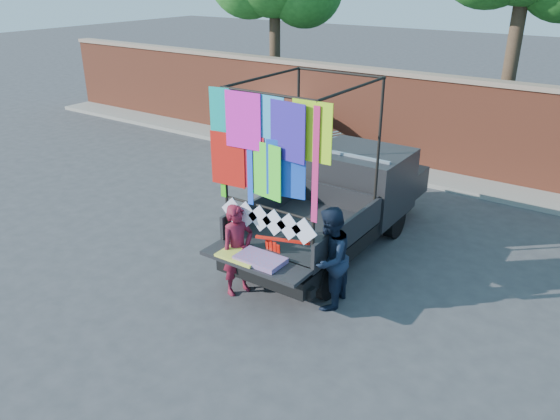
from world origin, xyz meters
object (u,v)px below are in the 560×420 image
Objects in this scene: sedan at (294,135)px; man at (329,259)px; woman at (238,250)px; pickup_truck at (346,199)px.

man is (4.69, -6.12, 0.17)m from sedan.
sedan is 2.61× the size of woman.
pickup_truck reaches higher than woman.
pickup_truck is 1.31× the size of sedan.
woman is at bearing -79.26° from man.
man is at bearing -51.42° from woman.
pickup_truck is 2.54m from man.
sedan is at bearing 134.75° from pickup_truck.
pickup_truck is 3.42× the size of woman.
pickup_truck is 2.91m from woman.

